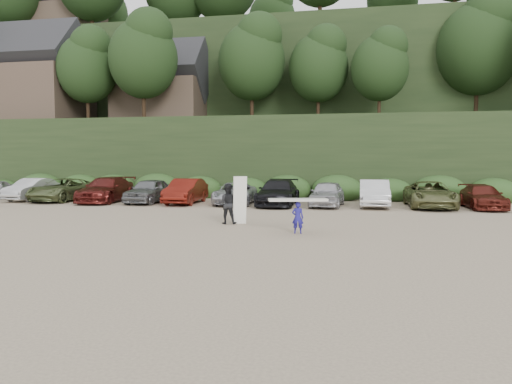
# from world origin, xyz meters

# --- Properties ---
(ground) EXTENTS (120.00, 120.00, 0.00)m
(ground) POSITION_xyz_m (0.00, 0.00, 0.00)
(ground) COLOR tan
(ground) RESTS_ON ground
(hillside_backdrop) EXTENTS (90.00, 41.50, 28.00)m
(hillside_backdrop) POSITION_xyz_m (-0.26, 35.93, 11.22)
(hillside_backdrop) COLOR black
(hillside_backdrop) RESTS_ON ground
(parked_cars) EXTENTS (34.11, 6.19, 1.64)m
(parked_cars) POSITION_xyz_m (-2.70, 9.93, 0.77)
(parked_cars) COLOR #ACACB0
(parked_cars) RESTS_ON ground
(child_surfer) EXTENTS (2.37, 1.20, 1.37)m
(child_surfer) POSITION_xyz_m (3.69, -1.19, 0.93)
(child_surfer) COLOR navy
(child_surfer) RESTS_ON ground
(adult_surfer) EXTENTS (1.36, 0.77, 2.13)m
(adult_surfer) POSITION_xyz_m (0.33, 1.00, 0.92)
(adult_surfer) COLOR black
(adult_surfer) RESTS_ON ground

